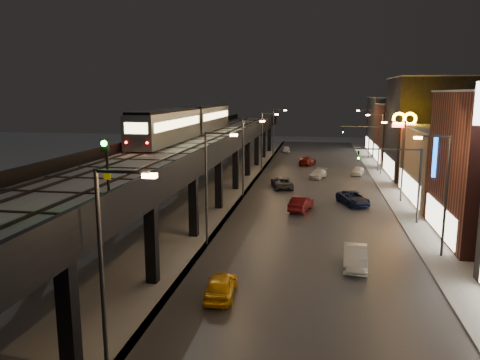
{
  "coord_description": "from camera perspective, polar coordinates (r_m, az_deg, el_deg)",
  "views": [
    {
      "loc": [
        7.85,
        -21.79,
        11.88
      ],
      "look_at": [
        1.67,
        14.79,
        5.0
      ],
      "focal_mm": 35.0,
      "sensor_mm": 36.0,
      "label": 1
    }
  ],
  "objects": [
    {
      "name": "sign_carwash",
      "position": [
        44.3,
        23.4,
        1.73
      ],
      "size": [
        1.58,
        0.35,
        8.21
      ],
      "color": "#38383A",
      "rests_on": "ground"
    },
    {
      "name": "streetlight_left_2",
      "position": [
        53.85,
        0.67,
        3.42
      ],
      "size": [
        2.57,
        0.28,
        9.0
      ],
      "color": "#38383A",
      "rests_on": "ground"
    },
    {
      "name": "under_viaduct_pavement",
      "position": [
        59.65,
        -4.04,
        -0.98
      ],
      "size": [
        11.0,
        120.0,
        0.06
      ],
      "primitive_type": "cube",
      "color": "#9FA1A8",
      "rests_on": "ground"
    },
    {
      "name": "sidewalk_right",
      "position": [
        58.81,
        18.83,
        -1.65
      ],
      "size": [
        4.0,
        120.0,
        0.14
      ],
      "primitive_type": "cube",
      "color": "#9FA1A8",
      "rests_on": "ground"
    },
    {
      "name": "car_onc_white",
      "position": [
        67.24,
        9.49,
        0.71
      ],
      "size": [
        2.81,
        4.5,
        1.22
      ],
      "primitive_type": "imported",
      "rotation": [
        0.0,
        0.0,
        -0.28
      ],
      "color": "white",
      "rests_on": "ground"
    },
    {
      "name": "car_onc_silver",
      "position": [
        33.56,
        13.86,
        -9.19
      ],
      "size": [
        1.83,
        4.59,
        1.48
      ],
      "primitive_type": "imported",
      "rotation": [
        0.0,
        0.0,
        -0.06
      ],
      "color": "silver",
      "rests_on": "ground"
    },
    {
      "name": "traffic_light_rig_a",
      "position": [
        45.12,
        19.64,
        0.47
      ],
      "size": [
        6.1,
        0.34,
        7.0
      ],
      "color": "#38383A",
      "rests_on": "ground"
    },
    {
      "name": "ground",
      "position": [
        26.03,
        -9.5,
        -16.8
      ],
      "size": [
        220.0,
        220.0,
        0.0
      ],
      "primitive_type": "plane",
      "color": "silver"
    },
    {
      "name": "viaduct_parapet_far",
      "position": [
        57.01,
        -9.11,
        5.31
      ],
      "size": [
        0.3,
        100.0,
        1.1
      ],
      "primitive_type": "cube",
      "color": "black",
      "rests_on": "elevated_viaduct"
    },
    {
      "name": "sign_mcdonalds",
      "position": [
        60.35,
        19.35,
        6.04
      ],
      "size": [
        2.87,
        0.45,
        9.66
      ],
      "color": "#38383A",
      "rests_on": "ground"
    },
    {
      "name": "streetlight_left_1",
      "position": [
        36.38,
        -3.73,
        -0.04
      ],
      "size": [
        2.57,
        0.28,
        9.0
      ],
      "color": "#38383A",
      "rests_on": "ground"
    },
    {
      "name": "building_f",
      "position": [
        99.32,
        19.03,
        6.29
      ],
      "size": [
        12.2,
        16.2,
        11.16
      ],
      "color": "#343338",
      "rests_on": "ground"
    },
    {
      "name": "car_mid_dark",
      "position": [
        79.43,
        8.2,
        2.29
      ],
      "size": [
        3.11,
        5.07,
        1.37
      ],
      "primitive_type": "imported",
      "rotation": [
        0.0,
        0.0,
        2.87
      ],
      "color": "maroon",
      "rests_on": "ground"
    },
    {
      "name": "road_surface",
      "position": [
        58.02,
        9.04,
        -1.41
      ],
      "size": [
        17.0,
        120.0,
        0.06
      ],
      "primitive_type": "cube",
      "color": "#46474D",
      "rests_on": "ground"
    },
    {
      "name": "car_onc_red",
      "position": [
        70.77,
        14.17,
        1.04
      ],
      "size": [
        2.3,
        3.98,
        1.27
      ],
      "primitive_type": "imported",
      "rotation": [
        0.0,
        0.0,
        -0.22
      ],
      "color": "white",
      "rests_on": "ground"
    },
    {
      "name": "car_far_white",
      "position": [
        96.01,
        5.61,
        3.76
      ],
      "size": [
        2.02,
        4.2,
        1.38
      ],
      "primitive_type": "imported",
      "rotation": [
        0.0,
        0.0,
        3.24
      ],
      "color": "silver",
      "rests_on": "ground"
    },
    {
      "name": "car_mid_silver",
      "position": [
        59.63,
        5.14,
        -0.33
      ],
      "size": [
        3.48,
        5.57,
        1.43
      ],
      "primitive_type": "imported",
      "rotation": [
        0.0,
        0.0,
        3.37
      ],
      "color": "#585A5F",
      "rests_on": "ground"
    },
    {
      "name": "building_c",
      "position": [
        56.7,
        26.02,
        1.53
      ],
      "size": [
        12.2,
        15.2,
        8.16
      ],
      "color": "#866C51",
      "rests_on": "ground"
    },
    {
      "name": "streetlight_left_4",
      "position": [
        89.43,
        4.27,
        6.21
      ],
      "size": [
        2.57,
        0.28,
        9.0
      ],
      "color": "#38383A",
      "rests_on": "ground"
    },
    {
      "name": "streetlight_left_3",
      "position": [
        71.59,
        2.91,
        5.16
      ],
      "size": [
        2.57,
        0.28,
        9.0
      ],
      "color": "#38383A",
      "rests_on": "ground"
    },
    {
      "name": "streetlight_right_4",
      "position": [
        89.48,
        15.33,
        5.87
      ],
      "size": [
        2.56,
        0.28,
        9.0
      ],
      "color": "#38383A",
      "rests_on": "ground"
    },
    {
      "name": "building_e",
      "position": [
        85.61,
        20.51,
        5.28
      ],
      "size": [
        12.2,
        12.2,
        10.16
      ],
      "color": "brown",
      "rests_on": "ground"
    },
    {
      "name": "streetlight_right_1",
      "position": [
        36.52,
        23.48,
        -0.86
      ],
      "size": [
        2.56,
        0.28,
        9.0
      ],
      "color": "#38383A",
      "rests_on": "ground"
    },
    {
      "name": "rail_signal",
      "position": [
        23.13,
        -16.0,
        2.56
      ],
      "size": [
        0.36,
        0.44,
        3.13
      ],
      "color": "black",
      "rests_on": "viaduct_trackbed"
    },
    {
      "name": "car_onc_dark",
      "position": [
        51.84,
        13.64,
        -2.25
      ],
      "size": [
        3.87,
        5.55,
        1.41
      ],
      "primitive_type": "imported",
      "rotation": [
        0.0,
        0.0,
        0.33
      ],
      "color": "#141F47",
      "rests_on": "ground"
    },
    {
      "name": "car_taxi",
      "position": [
        28.22,
        -2.36,
        -12.84
      ],
      "size": [
        1.9,
        4.21,
        1.4
      ],
      "primitive_type": "imported",
      "rotation": [
        0.0,
        0.0,
        3.2
      ],
      "color": "#FCB60F",
      "rests_on": "ground"
    },
    {
      "name": "elevated_viaduct",
      "position": [
        55.75,
        -4.88,
        4.02
      ],
      "size": [
        9.0,
        100.0,
        6.3
      ],
      "color": "black",
      "rests_on": "ground"
    },
    {
      "name": "viaduct_parapet_streetside",
      "position": [
        54.86,
        -0.43,
        5.24
      ],
      "size": [
        0.3,
        100.0,
        1.1
      ],
      "primitive_type": "cube",
      "color": "black",
      "rests_on": "elevated_viaduct"
    },
    {
      "name": "car_near_white",
      "position": [
        48.3,
        7.46,
        -2.93
      ],
      "size": [
        2.59,
        4.71,
        1.47
      ],
      "primitive_type": "imported",
      "rotation": [
        0.0,
        0.0,
        2.9
      ],
      "color": "maroon",
      "rests_on": "ground"
    },
    {
      "name": "streetlight_right_2",
      "position": [
        53.95,
        19.0,
        2.86
      ],
      "size": [
        2.56,
        0.28,
        9.0
      ],
      "color": "#38383A",
      "rests_on": "ground"
    },
    {
      "name": "traffic_light_rig_b",
      "position": [
        74.59,
        15.73,
        4.43
      ],
      "size": [
        6.1,
        0.34,
        7.0
      ],
      "color": "#38383A",
      "rests_on": "ground"
    },
    {
      "name": "streetlight_right_3",
      "position": [
        71.66,
        16.71,
        4.74
      ],
      "size": [
        2.56,
        0.28,
        9.0
      ],
      "color": "#38383A",
      "rests_on": "ground"
    },
    {
      "name": "viaduct_trackbed",
      "position": [
        55.79,
        -4.86,
        4.82
      ],
      "size": [
        8.4,
        100.0,
        0.32
      ],
      "color": "#B2B7C1",
      "rests_on": "elevated_viaduct"
    },
    {
      "name": "subway_train",
      "position": [
        60.73,
        -6.1,
        7.16
      ],
      "size": [
        2.99,
        36.42,
        3.58
      ],
      "color": "gray",
      "rests_on": "viaduct_trackbed"
    },
    {
      "name": "streetlight_left_0",
      "position": [
        19.87,
        -15.89,
        -9.45
      ],
      "size": [
        2.57,
        0.28,
        9.0
      ],
      "color": "#38383A",
      "rests_on": "ground"
    },
    {
      "name": "building_d",
      "position": [
        71.8,
        22.68,
        5.86
      ],
      "size": [
        12.2,
        13.2,
        14.16
      ],
      "color": "black",
      "rests_on": "ground"
    }
  ]
}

